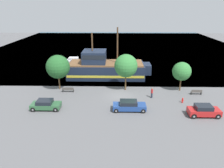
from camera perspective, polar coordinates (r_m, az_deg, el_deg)
The scene contains 14 objects.
ground_plane at distance 34.31m, azimuth 2.16°, elevation -3.04°, with size 160.00×160.00×0.00m, color #5B5B5E.
water_surface at distance 76.75m, azimuth 1.67°, elevation 9.95°, with size 80.00×80.00×0.00m, color #33566B.
pirate_ship at distance 42.64m, azimuth -1.85°, elevation 4.30°, with size 15.95×5.84×9.57m.
moored_boat_dockside at distance 54.04m, azimuth -9.68°, elevation 5.93°, with size 5.56×2.33×1.43m.
parked_car_curb_front at distance 31.08m, azimuth -16.95°, elevation -5.17°, with size 3.94×1.89×1.34m.
parked_car_curb_mid at distance 30.31m, azimuth 22.86°, elevation -6.43°, with size 3.95×1.80×1.51m.
parked_car_curb_rear at distance 29.49m, azimuth 4.50°, elevation -5.66°, with size 4.41×1.81×1.39m.
fire_hydrant at distance 33.34m, azimuth 17.95°, elevation -4.02°, with size 0.42×0.25×0.76m.
bench_promenade_east at distance 37.01m, azimuth 21.19°, elevation -1.96°, with size 1.66×0.45×0.85m.
bench_promenade_west at distance 36.20m, azimuth -11.42°, elevation -1.42°, with size 1.87×0.45×0.85m.
pedestrian_walking_near at distance 33.76m, azimuth 10.37°, elevation -2.26°, with size 0.32×0.32×1.63m.
tree_row_east at distance 36.81m, azimuth -13.94°, elevation 4.37°, with size 3.86×3.86×5.81m.
tree_row_mideast at distance 35.36m, azimuth 3.66°, elevation 4.74°, with size 3.76×3.76×6.03m.
tree_row_midwest at distance 36.99m, azimuth 17.76°, elevation 3.14°, with size 3.01×3.01×4.81m.
Camera 1 is at (-0.63, -31.56, 13.45)m, focal length 35.00 mm.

